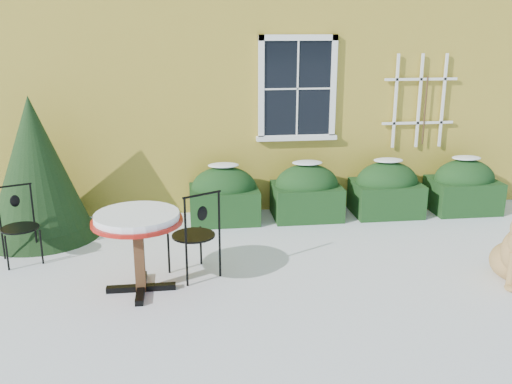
{
  "coord_description": "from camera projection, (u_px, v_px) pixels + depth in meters",
  "views": [
    {
      "loc": [
        -0.88,
        -5.85,
        2.93
      ],
      "look_at": [
        0.0,
        1.0,
        0.9
      ],
      "focal_mm": 40.0,
      "sensor_mm": 36.0,
      "label": 1
    }
  ],
  "objects": [
    {
      "name": "ground",
      "position": [
        267.0,
        292.0,
        6.5
      ],
      "size": [
        80.0,
        80.0,
        0.0
      ],
      "primitive_type": "plane",
      "color": "white",
      "rests_on": "ground"
    },
    {
      "name": "house",
      "position": [
        221.0,
        11.0,
        12.26
      ],
      "size": [
        12.4,
        8.4,
        6.4
      ],
      "color": "gold",
      "rests_on": "ground"
    },
    {
      "name": "hedge_row",
      "position": [
        347.0,
        191.0,
        9.02
      ],
      "size": [
        4.95,
        0.8,
        0.91
      ],
      "color": "black",
      "rests_on": "ground"
    },
    {
      "name": "evergreen_shrub",
      "position": [
        37.0,
        181.0,
        8.03
      ],
      "size": [
        1.66,
        1.66,
        2.02
      ],
      "rotation": [
        0.0,
        0.0,
        -0.32
      ],
      "color": "black",
      "rests_on": "ground"
    },
    {
      "name": "bistro_table",
      "position": [
        137.0,
        227.0,
        6.32
      ],
      "size": [
        1.01,
        1.01,
        0.94
      ],
      "rotation": [
        0.0,
        0.0,
        -0.28
      ],
      "color": "black",
      "rests_on": "ground"
    },
    {
      "name": "patio_chair_near",
      "position": [
        195.0,
        234.0,
        6.77
      ],
      "size": [
        0.65,
        0.65,
        1.09
      ],
      "rotation": [
        0.0,
        0.0,
        3.64
      ],
      "color": "black",
      "rests_on": "ground"
    },
    {
      "name": "patio_chair_far",
      "position": [
        19.0,
        225.0,
        7.25
      ],
      "size": [
        0.56,
        0.56,
        0.98
      ],
      "rotation": [
        0.0,
        0.0,
        0.39
      ],
      "color": "black",
      "rests_on": "ground"
    }
  ]
}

